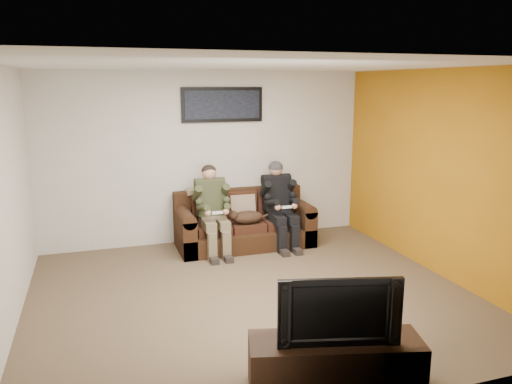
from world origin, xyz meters
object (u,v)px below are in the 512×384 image
object	(u,v)px
person_left	(212,205)
tv_stand	(335,364)
framed_poster	(222,105)
sofa	(243,225)
person_right	(279,200)
television	(337,307)
cat	(246,217)

from	to	relation	value
person_left	tv_stand	distance (m)	3.64
framed_poster	tv_stand	xyz separation A→B (m)	(-0.16, -4.17, -1.88)
sofa	person_right	distance (m)	0.67
tv_stand	television	bearing A→B (deg)	0.00
person_right	cat	bearing A→B (deg)	-170.84
framed_poster	television	bearing A→B (deg)	-92.27
person_right	television	world-z (taller)	person_right
person_right	television	distance (m)	3.71
sofa	tv_stand	bearing A→B (deg)	-95.52
sofa	framed_poster	bearing A→B (deg)	116.90
person_left	cat	bearing A→B (deg)	-10.29
person_left	television	size ratio (longest dim) A/B	1.31
sofa	television	size ratio (longest dim) A/B	2.10
person_right	framed_poster	bearing A→B (deg)	141.91
person_left	sofa	bearing A→B (deg)	17.96
tv_stand	cat	bearing A→B (deg)	98.95
framed_poster	tv_stand	distance (m)	4.58
cat	tv_stand	distance (m)	3.54
person_left	framed_poster	distance (m)	1.54
person_left	person_right	distance (m)	1.03
sofa	cat	xyz separation A→B (m)	(-0.03, -0.26, 0.19)
framed_poster	tv_stand	size ratio (longest dim) A/B	0.91
tv_stand	television	xyz separation A→B (m)	(0.00, 0.00, 0.49)
framed_poster	sofa	bearing A→B (deg)	-63.10
person_right	framed_poster	distance (m)	1.67
person_left	framed_poster	bearing A→B (deg)	60.64
sofa	person_left	bearing A→B (deg)	-162.04
television	framed_poster	bearing A→B (deg)	102.10
person_right	television	bearing A→B (deg)	-103.73
cat	tv_stand	bearing A→B (deg)	-95.41
framed_poster	tv_stand	world-z (taller)	framed_poster
person_left	person_right	world-z (taller)	person_right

